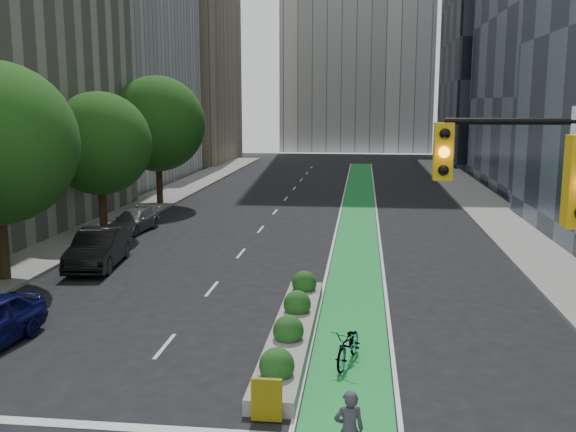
% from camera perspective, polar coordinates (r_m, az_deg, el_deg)
% --- Properties ---
extents(sidewalk_left, '(3.60, 90.00, 0.15)m').
position_cam_1_polar(sidewalk_left, '(40.12, -15.44, -0.47)').
color(sidewalk_left, gray).
rests_on(sidewalk_left, ground).
extents(sidewalk_right, '(3.60, 90.00, 0.15)m').
position_cam_1_polar(sidewalk_right, '(38.16, 19.53, -1.22)').
color(sidewalk_right, gray).
rests_on(sidewalk_right, ground).
extents(bike_lane_paint, '(2.20, 70.00, 0.01)m').
position_cam_1_polar(bike_lane_paint, '(42.13, 6.27, 0.22)').
color(bike_lane_paint, green).
rests_on(bike_lane_paint, ground).
extents(building_tan_far, '(14.00, 16.00, 26.00)m').
position_cam_1_polar(building_tan_far, '(81.14, -10.28, 14.01)').
color(building_tan_far, tan).
rests_on(building_tan_far, ground).
extents(building_dark_end, '(14.00, 18.00, 28.00)m').
position_cam_1_polar(building_dark_end, '(81.56, 19.14, 14.31)').
color(building_dark_end, black).
rests_on(building_dark_end, ground).
extents(tree_midfar, '(5.60, 5.60, 7.76)m').
position_cam_1_polar(tree_midfar, '(36.49, -16.40, 6.19)').
color(tree_midfar, black).
rests_on(tree_midfar, ground).
extents(tree_far, '(6.60, 6.60, 9.00)m').
position_cam_1_polar(tree_far, '(45.81, -11.54, 8.02)').
color(tree_far, black).
rests_on(tree_far, ground).
extents(median_planter, '(1.20, 10.26, 1.10)m').
position_cam_1_polar(median_planter, '(19.85, 0.39, -9.88)').
color(median_planter, gray).
rests_on(median_planter, ground).
extents(bicycle, '(1.17, 2.14, 1.07)m').
position_cam_1_polar(bicycle, '(18.14, 5.41, -11.34)').
color(bicycle, gray).
rests_on(bicycle, ground).
extents(cyclist, '(0.68, 0.51, 1.67)m').
position_cam_1_polar(cyclist, '(13.22, 5.44, -18.46)').
color(cyclist, '#3C3641').
rests_on(cyclist, ground).
extents(parked_car_left_mid, '(2.34, 5.22, 1.66)m').
position_cam_1_polar(parked_car_left_mid, '(29.41, -16.47, -2.77)').
color(parked_car_left_mid, black).
rests_on(parked_car_left_mid, ground).
extents(parked_car_left_far, '(2.15, 4.36, 1.22)m').
position_cam_1_polar(parked_car_left_far, '(37.01, -13.57, -0.41)').
color(parked_car_left_far, slate).
rests_on(parked_car_left_far, ground).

